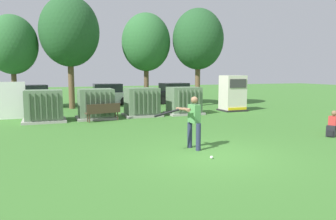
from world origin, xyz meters
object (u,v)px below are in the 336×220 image
object	(u,v)px
generator_enclosure	(233,93)
batter	(193,120)
transformer_east	(184,101)
parked_car_left_of_center	(106,95)
transformer_west	(44,106)
parked_car_right_of_center	(173,94)
transformer_mid_west	(96,104)
backpack	(331,132)
seated_spectator	(335,124)
transformer_mid_east	(142,102)
parked_car_leftmost	(30,97)
sports_ball	(212,157)
park_bench	(103,111)

from	to	relation	value
generator_enclosure	batter	distance (m)	11.05
transformer_east	parked_car_left_of_center	size ratio (longest dim) A/B	0.49
transformer_west	parked_car_right_of_center	size ratio (longest dim) A/B	0.48
transformer_mid_west	backpack	world-z (taller)	transformer_mid_west
batter	parked_car_left_of_center	size ratio (longest dim) A/B	0.41
generator_enclosure	seated_spectator	xyz separation A→B (m)	(-0.20, -8.23, -0.76)
batter	transformer_west	bearing A→B (deg)	119.90
transformer_west	transformer_mid_east	size ratio (longest dim) A/B	1.00
seated_spectator	parked_car_left_of_center	xyz separation A→B (m)	(-6.82, 15.05, 0.38)
transformer_east	seated_spectator	xyz separation A→B (m)	(3.42, -7.82, -0.41)
transformer_mid_east	parked_car_leftmost	size ratio (longest dim) A/B	0.48
backpack	parked_car_right_of_center	distance (m)	15.23
transformer_east	transformer_west	bearing A→B (deg)	-178.13
transformer_mid_east	batter	xyz separation A→B (m)	(-0.66, -8.30, 0.19)
generator_enclosure	batter	size ratio (longest dim) A/B	1.32
generator_enclosure	sports_ball	size ratio (longest dim) A/B	25.56
transformer_west	generator_enclosure	world-z (taller)	generator_enclosure
parked_car_left_of_center	parked_car_leftmost	bearing A→B (deg)	-176.26
park_bench	parked_car_right_of_center	distance (m)	10.67
park_bench	generator_enclosure	bearing A→B (deg)	10.31
transformer_mid_west	parked_car_leftmost	size ratio (longest dim) A/B	0.48
transformer_mid_east	parked_car_left_of_center	world-z (taller)	same
transformer_mid_east	parked_car_leftmost	distance (m)	9.23
park_bench	sports_ball	world-z (taller)	park_bench
transformer_east	sports_ball	xyz separation A→B (m)	(-3.25, -9.53, -0.74)
transformer_west	transformer_east	xyz separation A→B (m)	(7.86, 0.26, 0.00)
transformer_west	sports_ball	bearing A→B (deg)	-63.55
transformer_east	batter	bearing A→B (deg)	-111.61
transformer_east	park_bench	world-z (taller)	transformer_east
transformer_east	parked_car_leftmost	bearing A→B (deg)	142.15
parked_car_left_of_center	generator_enclosure	bearing A→B (deg)	-44.18
generator_enclosure	batter	xyz separation A→B (m)	(-6.89, -8.65, -0.16)
backpack	parked_car_left_of_center	bearing A→B (deg)	111.21
generator_enclosure	parked_car_leftmost	distance (m)	14.04
transformer_mid_west	seated_spectator	world-z (taller)	transformer_mid_west
generator_enclosure	transformer_mid_east	bearing A→B (deg)	-176.79
transformer_mid_west	seated_spectator	bearing A→B (deg)	-41.80
batter	backpack	size ratio (longest dim) A/B	3.95
batter	parked_car_leftmost	bearing A→B (deg)	110.23
batter	parked_car_right_of_center	size ratio (longest dim) A/B	0.40
transformer_mid_west	backpack	distance (m)	11.40
seated_spectator	transformer_mid_west	bearing A→B (deg)	138.20
parked_car_right_of_center	backpack	bearing A→B (deg)	-87.58
backpack	sports_ball	bearing A→B (deg)	-168.52
transformer_mid_east	seated_spectator	xyz separation A→B (m)	(6.03, -7.88, -0.41)
parked_car_leftmost	parked_car_right_of_center	xyz separation A→B (m)	(10.83, 0.01, 0.00)
transformer_east	seated_spectator	world-z (taller)	transformer_east
park_bench	parked_car_left_of_center	world-z (taller)	parked_car_left_of_center
parked_car_left_of_center	parked_car_right_of_center	size ratio (longest dim) A/B	0.98
transformer_west	transformer_mid_west	size ratio (longest dim) A/B	1.00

